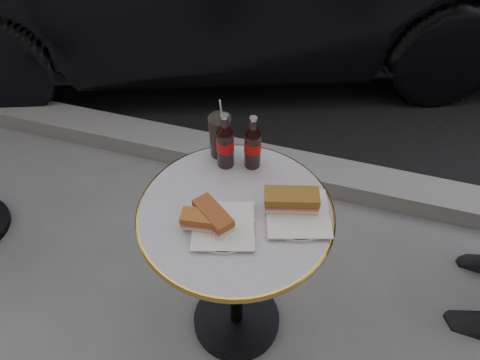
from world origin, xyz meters
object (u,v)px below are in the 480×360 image
(cola_bottle_left, at_px, (225,141))
(cola_glass, at_px, (220,136))
(plate_right, at_px, (298,215))
(cola_bottle_right, at_px, (253,142))
(plate_left, at_px, (223,227))
(bistro_table, at_px, (236,274))

(cola_bottle_left, relative_size, cola_glass, 1.35)
(cola_glass, bearing_deg, cola_bottle_left, -54.86)
(plate_right, height_order, cola_bottle_right, cola_bottle_right)
(cola_bottle_right, relative_size, cola_glass, 1.30)
(plate_left, xyz_separation_m, cola_glass, (-0.11, 0.31, 0.07))
(bistro_table, relative_size, plate_left, 3.76)
(bistro_table, relative_size, cola_bottle_right, 3.57)
(plate_left, relative_size, cola_bottle_left, 0.92)
(plate_left, bearing_deg, cola_glass, 109.48)
(plate_right, bearing_deg, cola_glass, 147.27)
(plate_left, xyz_separation_m, cola_bottle_right, (0.01, 0.29, 0.10))
(cola_bottle_right, distance_m, cola_glass, 0.12)
(cola_glass, bearing_deg, cola_bottle_right, -11.55)
(bistro_table, relative_size, plate_right, 3.61)
(bistro_table, bearing_deg, plate_right, 10.14)
(bistro_table, bearing_deg, plate_left, -100.73)
(plate_left, xyz_separation_m, plate_right, (0.20, 0.11, 0.00))
(cola_bottle_right, bearing_deg, cola_bottle_left, -165.56)
(plate_right, relative_size, cola_glass, 1.29)
(bistro_table, xyz_separation_m, cola_glass, (-0.12, 0.24, 0.44))
(bistro_table, height_order, plate_right, plate_right)
(plate_right, distance_m, cola_glass, 0.38)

